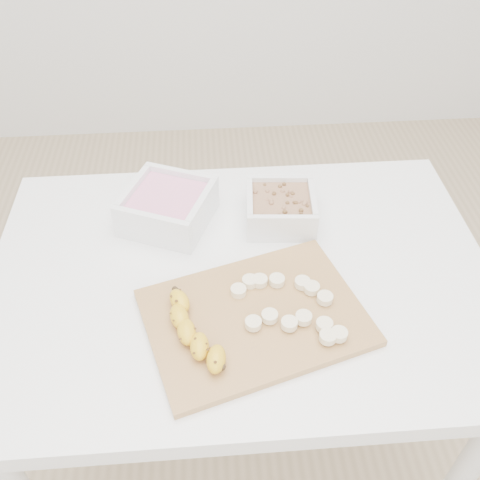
{
  "coord_description": "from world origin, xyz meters",
  "views": [
    {
      "loc": [
        -0.06,
        -0.72,
        1.53
      ],
      "look_at": [
        0.0,
        0.03,
        0.81
      ],
      "focal_mm": 40.0,
      "sensor_mm": 36.0,
      "label": 1
    }
  ],
  "objects": [
    {
      "name": "bowl_yogurt",
      "position": [
        -0.14,
        0.17,
        0.79
      ],
      "size": [
        0.22,
        0.22,
        0.08
      ],
      "color": "white",
      "rests_on": "table"
    },
    {
      "name": "cutting_board",
      "position": [
        0.02,
        -0.12,
        0.76
      ],
      "size": [
        0.45,
        0.37,
        0.01
      ],
      "primitive_type": "cube",
      "rotation": [
        0.0,
        0.0,
        0.29
      ],
      "color": "#AD7E43",
      "rests_on": "table"
    },
    {
      "name": "table",
      "position": [
        0.0,
        0.0,
        0.65
      ],
      "size": [
        1.0,
        0.7,
        0.75
      ],
      "color": "white",
      "rests_on": "ground"
    },
    {
      "name": "banana_slices",
      "position": [
        0.08,
        -0.11,
        0.77
      ],
      "size": [
        0.19,
        0.17,
        0.02
      ],
      "color": "beige",
      "rests_on": "cutting_board"
    },
    {
      "name": "ground",
      "position": [
        0.0,
        0.0,
        0.0
      ],
      "size": [
        3.5,
        3.5,
        0.0
      ],
      "primitive_type": "plane",
      "color": "#C6AD89",
      "rests_on": "ground"
    },
    {
      "name": "bowl_granola",
      "position": [
        0.1,
        0.15,
        0.78
      ],
      "size": [
        0.16,
        0.16,
        0.07
      ],
      "color": "white",
      "rests_on": "table"
    },
    {
      "name": "banana",
      "position": [
        -0.09,
        -0.16,
        0.78
      ],
      "size": [
        0.09,
        0.19,
        0.03
      ],
      "primitive_type": null,
      "rotation": [
        0.0,
        0.0,
        0.24
      ],
      "color": "gold",
      "rests_on": "cutting_board"
    }
  ]
}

